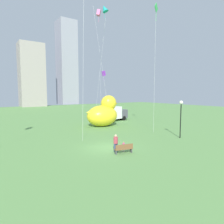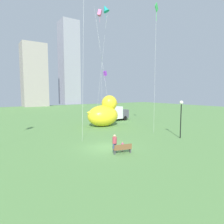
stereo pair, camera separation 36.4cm
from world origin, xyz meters
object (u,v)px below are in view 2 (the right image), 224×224
object	(u,v)px
park_bench	(123,149)
person_adult	(115,142)
person_child	(123,146)
kite_teal	(105,9)
kite_purple	(105,74)
box_truck	(113,114)
giant_inflatable_duck	(104,113)
kite_green	(156,15)
lamppost	(181,110)
kite_pink	(100,14)

from	to	relation	value
park_bench	person_adult	xyz separation A→B (m)	(-0.31, 0.87, 0.45)
person_child	kite_teal	world-z (taller)	kite_teal
kite_purple	box_truck	bearing A→B (deg)	-110.50
giant_inflatable_duck	kite_green	world-z (taller)	kite_green
person_child	kite_purple	bearing A→B (deg)	61.65
park_bench	giant_inflatable_duck	size ratio (longest dim) A/B	0.29
kite_purple	giant_inflatable_duck	bearing A→B (deg)	-122.39
box_truck	kite_green	world-z (taller)	kite_green
box_truck	kite_teal	xyz separation A→B (m)	(-2.59, -1.30, 18.88)
kite_green	lamppost	bearing A→B (deg)	-84.90
kite_green	giant_inflatable_duck	bearing A→B (deg)	108.89
park_bench	kite_pink	distance (m)	29.21
kite_green	kite_teal	distance (m)	12.36
person_adult	kite_purple	world-z (taller)	kite_purple
box_truck	kite_teal	world-z (taller)	kite_teal
person_adult	kite_pink	size ratio (longest dim) A/B	0.08
person_child	kite_pink	bearing A→B (deg)	65.60
person_adult	kite_teal	xyz separation A→B (m)	(8.78, 15.76, 19.41)
kite_pink	kite_teal	bearing A→B (deg)	-99.09
giant_inflatable_duck	kite_purple	size ratio (longest dim) A/B	0.58
giant_inflatable_duck	box_truck	xyz separation A→B (m)	(4.68, 4.14, -0.75)
person_adult	lamppost	size ratio (longest dim) A/B	0.36
giant_inflatable_duck	box_truck	bearing A→B (deg)	41.47
giant_inflatable_duck	lamppost	world-z (taller)	giant_inflatable_duck
person_child	kite_pink	size ratio (longest dim) A/B	0.05
giant_inflatable_duck	lamppost	bearing A→B (deg)	-75.39
person_child	giant_inflatable_duck	bearing A→B (deg)	65.58
kite_teal	person_child	bearing A→B (deg)	-116.73
person_adult	kite_green	size ratio (longest dim) A/B	0.10
person_child	box_truck	size ratio (longest dim) A/B	0.15
person_adult	kite_green	xyz separation A→B (m)	(9.64, 4.29, 14.89)
box_truck	kite_purple	world-z (taller)	kite_purple
person_adult	lamppost	world-z (taller)	lamppost
person_child	kite_teal	xyz separation A→B (m)	(8.15, 16.18, 19.79)
box_truck	kite_purple	distance (m)	12.07
lamppost	kite_pink	world-z (taller)	kite_pink
box_truck	person_adult	bearing A→B (deg)	-123.68
person_adult	park_bench	bearing A→B (deg)	-70.35
giant_inflatable_duck	kite_green	distance (m)	16.39
kite_teal	kite_purple	bearing A→B (deg)	58.92
kite_purple	kite_teal	size ratio (longest dim) A/B	0.51
park_bench	person_child	size ratio (longest dim) A/B	1.83
lamppost	person_adult	bearing A→B (deg)	-178.99
person_adult	kite_pink	xyz separation A→B (m)	(9.22, 18.52, 19.50)
giant_inflatable_duck	box_truck	world-z (taller)	giant_inflatable_duck
person_child	kite_teal	size ratio (longest dim) A/B	0.05
kite_pink	kite_purple	world-z (taller)	kite_pink
kite_teal	giant_inflatable_duck	bearing A→B (deg)	-126.38
person_child	kite_pink	distance (m)	28.78
kite_pink	kite_teal	distance (m)	2.80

